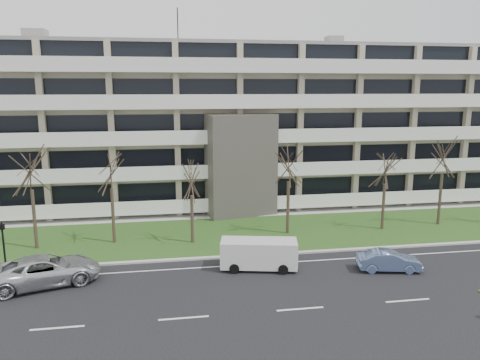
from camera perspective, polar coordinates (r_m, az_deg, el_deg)
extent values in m
plane|color=black|center=(25.29, 7.34, -15.33)|extent=(160.00, 160.00, 0.00)
cube|color=#2B4517|center=(37.02, 1.55, -6.46)|extent=(90.00, 10.00, 0.06)
cube|color=#B2B2AD|center=(32.38, 3.25, -9.05)|extent=(90.00, 0.35, 0.12)
cube|color=#B2B2AD|center=(42.20, 0.14, -4.21)|extent=(90.00, 2.00, 0.08)
cube|color=white|center=(31.03, 3.86, -10.09)|extent=(90.00, 0.12, 0.01)
cube|color=#B9AA90|center=(47.75, -1.26, 6.69)|extent=(60.00, 12.00, 15.00)
cube|color=gray|center=(47.76, -1.30, 15.88)|extent=(60.50, 12.50, 0.30)
cube|color=#4C4742|center=(41.24, 0.14, 1.77)|extent=(6.39, 3.69, 9.00)
cube|color=black|center=(41.53, 0.18, -1.68)|extent=(4.92, 1.19, 3.50)
cube|color=gray|center=(48.67, -23.67, 15.77)|extent=(2.00, 2.00, 1.20)
cylinder|color=black|center=(47.50, -7.60, 18.06)|extent=(0.10, 0.10, 3.50)
cube|color=black|center=(42.64, -0.08, -1.20)|extent=(58.00, 0.10, 1.80)
cube|color=white|center=(42.34, 0.07, -3.37)|extent=(58.00, 1.40, 0.22)
cube|color=white|center=(41.57, 0.22, -2.80)|extent=(58.00, 0.08, 1.00)
cube|color=black|center=(42.10, -0.08, 2.80)|extent=(58.00, 0.10, 1.80)
cube|color=white|center=(41.69, 0.07, 0.62)|extent=(58.00, 1.40, 0.22)
cube|color=white|center=(40.95, 0.22, 1.28)|extent=(58.00, 0.08, 1.00)
cube|color=black|center=(41.77, -0.08, 6.87)|extent=(58.00, 0.10, 1.80)
cube|color=white|center=(41.24, 0.07, 4.72)|extent=(58.00, 1.40, 0.22)
cube|color=white|center=(40.54, 0.22, 5.46)|extent=(58.00, 0.08, 1.00)
cube|color=black|center=(41.65, -0.08, 10.99)|extent=(58.00, 0.10, 1.80)
cube|color=white|center=(41.01, 0.07, 8.89)|extent=(58.00, 1.40, 0.22)
cube|color=white|center=(40.35, 0.23, 9.70)|extent=(58.00, 0.08, 1.00)
cube|color=black|center=(41.75, -0.09, 15.11)|extent=(58.00, 0.10, 1.80)
cube|color=white|center=(41.00, 0.07, 13.08)|extent=(58.00, 1.40, 0.22)
cube|color=white|center=(40.38, 0.23, 13.96)|extent=(58.00, 0.08, 1.00)
imported|color=silver|center=(29.82, -22.62, -10.13)|extent=(6.67, 4.48, 1.70)
imported|color=#6E86BF|center=(31.03, 17.68, -9.36)|extent=(4.08, 2.09, 1.28)
cube|color=silver|center=(29.81, 2.31, -8.90)|extent=(5.03, 2.71, 1.68)
cube|color=black|center=(29.65, 2.32, -8.02)|extent=(4.66, 2.51, 0.62)
cube|color=silver|center=(29.94, 6.68, -9.15)|extent=(0.65, 1.71, 1.06)
cylinder|color=black|center=(29.28, -0.70, -10.76)|extent=(0.65, 0.34, 0.62)
cylinder|color=black|center=(30.92, -0.52, -9.53)|extent=(0.65, 0.34, 0.62)
cylinder|color=black|center=(29.27, 5.28, -10.81)|extent=(0.65, 0.34, 0.62)
cylinder|color=black|center=(30.92, 5.13, -9.58)|extent=(0.65, 0.34, 0.62)
cylinder|color=black|center=(33.24, -26.86, -7.11)|extent=(0.12, 0.12, 3.01)
cube|color=black|center=(32.91, -27.04, -5.11)|extent=(0.34, 0.31, 0.32)
sphere|color=red|center=(32.91, -27.04, -5.11)|extent=(0.14, 0.14, 0.14)
cylinder|color=#382B21|center=(35.97, -23.77, -4.45)|extent=(0.24, 0.24, 4.29)
cylinder|color=#382B21|center=(35.42, -15.21, -4.26)|extent=(0.24, 0.24, 4.12)
cylinder|color=#382B21|center=(34.41, -5.86, -4.81)|extent=(0.24, 0.24, 3.60)
cylinder|color=#382B21|center=(36.50, 5.86, -3.41)|extent=(0.24, 0.24, 4.17)
cylinder|color=#382B21|center=(39.20, 17.06, -3.15)|extent=(0.24, 0.24, 3.75)
cylinder|color=#382B21|center=(42.09, 23.18, -2.23)|extent=(0.24, 0.24, 4.28)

